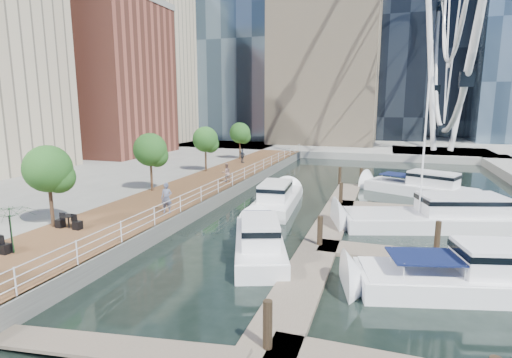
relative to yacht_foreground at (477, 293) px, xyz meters
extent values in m
plane|color=black|center=(-10.15, -4.70, 0.00)|extent=(520.00, 520.00, 0.00)
cube|color=brown|center=(-19.15, 10.30, 0.50)|extent=(6.00, 60.00, 1.00)
cube|color=#595954|center=(-16.15, 10.30, 0.50)|extent=(0.25, 60.00, 1.00)
cube|color=gray|center=(-10.15, 97.30, 0.50)|extent=(200.00, 114.00, 1.00)
cube|color=gray|center=(3.85, 47.30, 0.50)|extent=(14.00, 12.00, 1.00)
cube|color=#6D6051|center=(-7.15, 5.30, 0.10)|extent=(2.00, 32.00, 0.20)
cube|color=#6D6051|center=(-1.15, 3.30, 0.10)|extent=(12.00, 2.00, 0.20)
cube|color=#6D6051|center=(-1.15, 13.30, 0.10)|extent=(12.00, 2.00, 0.20)
cube|color=brown|center=(-40.15, 29.30, 11.00)|extent=(12.00, 14.00, 20.00)
cube|color=#BCAD8E|center=(-46.15, 45.30, 15.00)|extent=(14.00, 16.00, 28.00)
cylinder|color=white|center=(1.35, 47.30, 14.00)|extent=(0.80, 0.80, 26.00)
cylinder|color=white|center=(6.35, 47.30, 14.00)|extent=(0.80, 0.80, 26.00)
cylinder|color=#3F2B1C|center=(-21.55, -0.70, 2.20)|extent=(0.20, 0.20, 2.40)
sphere|color=#265B1E|center=(-21.55, -0.70, 4.30)|extent=(2.60, 2.60, 2.60)
cylinder|color=#3F2B1C|center=(-21.55, 9.30, 2.20)|extent=(0.20, 0.20, 2.40)
sphere|color=#265B1E|center=(-21.55, 9.30, 4.30)|extent=(2.60, 2.60, 2.60)
cylinder|color=#3F2B1C|center=(-21.55, 19.30, 2.20)|extent=(0.20, 0.20, 2.40)
sphere|color=#265B1E|center=(-21.55, 19.30, 4.30)|extent=(2.60, 2.60, 2.60)
cylinder|color=#3F2B1C|center=(-21.55, 29.30, 2.20)|extent=(0.20, 0.20, 2.40)
sphere|color=#265B1E|center=(-21.55, 29.30, 4.30)|extent=(2.60, 2.60, 2.60)
imported|color=#51566C|center=(-16.96, 3.85, 1.97)|extent=(0.79, 0.60, 1.94)
imported|color=#936E65|center=(-17.38, 14.67, 1.83)|extent=(1.00, 1.02, 1.66)
imported|color=#363A43|center=(-20.06, 26.16, 1.81)|extent=(1.03, 0.75, 1.62)
imported|color=#103A15|center=(-20.09, -4.54, 2.12)|extent=(2.73, 2.77, 2.24)
camera|label=1|loc=(-3.92, -17.64, 7.75)|focal=28.00mm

